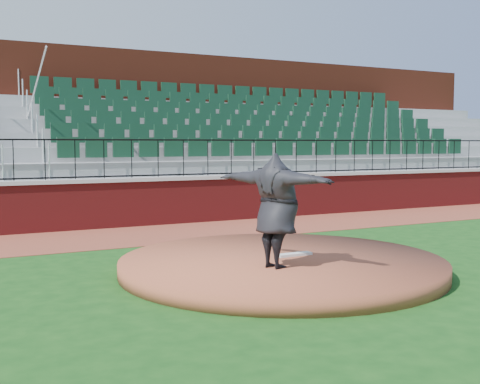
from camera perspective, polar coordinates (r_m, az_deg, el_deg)
ground at (r=10.16m, az=3.95°, el=-7.94°), size 90.00×90.00×0.00m
warning_track at (r=14.96m, az=-6.94°, el=-3.87°), size 34.00×3.20×0.01m
field_wall at (r=16.38m, az=-8.93°, el=-1.06°), size 34.00×0.35×1.20m
wall_cap at (r=16.33m, az=-8.96°, el=1.21°), size 34.00×0.45×0.10m
wall_railing at (r=16.31m, az=-8.98°, el=3.14°), size 34.00×0.05×1.00m
seating_stands at (r=18.90m, az=-11.64°, el=4.81°), size 34.00×5.10×4.60m
concourse_wall at (r=21.62m, az=-13.71°, el=5.94°), size 34.00×0.50×5.50m
pitchers_mound at (r=10.44m, az=3.95°, el=-6.89°), size 5.55×5.55×0.25m
pitching_rubber at (r=10.62m, az=5.14°, el=-5.90°), size 0.67×0.18×0.04m
pitcher at (r=9.46m, az=3.47°, el=-1.79°), size 1.34×2.29×1.81m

